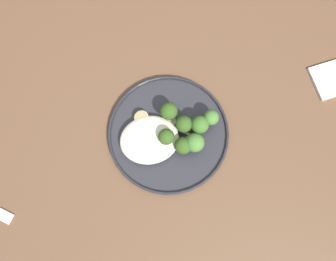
{
  "coord_description": "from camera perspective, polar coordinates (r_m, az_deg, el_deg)",
  "views": [
    {
      "loc": [
        0.07,
        0.16,
        1.5
      ],
      "look_at": [
        0.04,
        -0.0,
        0.76
      ],
      "focal_mm": 34.14,
      "sensor_mm": 36.0,
      "label": 1
    }
  ],
  "objects": [
    {
      "name": "seared_scallop_center_golden",
      "position": [
        0.76,
        0.34,
        1.61
      ],
      "size": [
        0.03,
        0.03,
        0.01
      ],
      "color": "beige",
      "rests_on": "dinner_plate"
    },
    {
      "name": "broccoli_floret_beside_noodles",
      "position": [
        0.73,
        4.81,
        -2.19
      ],
      "size": [
        0.04,
        0.04,
        0.06
      ],
      "color": "#7A994C",
      "rests_on": "dinner_plate"
    },
    {
      "name": "broccoli_floret_near_rim",
      "position": [
        0.73,
        5.73,
        0.86
      ],
      "size": [
        0.04,
        0.04,
        0.06
      ],
      "color": "#89A356",
      "rests_on": "dinner_plate"
    },
    {
      "name": "broccoli_floret_center_pile",
      "position": [
        0.74,
        0.15,
        3.47
      ],
      "size": [
        0.04,
        0.04,
        0.06
      ],
      "color": "#7A994C",
      "rests_on": "dinner_plate"
    },
    {
      "name": "ground",
      "position": [
        1.51,
        1.65,
        -6.17
      ],
      "size": [
        6.0,
        6.0,
        0.0
      ],
      "primitive_type": "plane",
      "color": "#2D2B28"
    },
    {
      "name": "wooden_dining_table",
      "position": [
        0.85,
        2.89,
        -1.31
      ],
      "size": [
        1.4,
        1.0,
        0.74
      ],
      "color": "brown",
      "rests_on": "ground"
    },
    {
      "name": "seared_scallop_large_seared",
      "position": [
        0.75,
        -4.48,
        -1.69
      ],
      "size": [
        0.03,
        0.03,
        0.01
      ],
      "color": "beige",
      "rests_on": "dinner_plate"
    },
    {
      "name": "onion_sliver_short_strip",
      "position": [
        0.76,
        2.38,
        -1.8
      ],
      "size": [
        0.04,
        0.02,
        0.0
      ],
      "primitive_type": "cube",
      "rotation": [
        0.0,
        0.0,
        3.47
      ],
      "color": "silver",
      "rests_on": "dinner_plate"
    },
    {
      "name": "seared_scallop_left_edge",
      "position": [
        0.76,
        -3.52,
        0.13
      ],
      "size": [
        0.02,
        0.02,
        0.01
      ],
      "color": "#E5C689",
      "rests_on": "dinner_plate"
    },
    {
      "name": "broccoli_floret_split_head",
      "position": [
        0.73,
        2.85,
        1.15
      ],
      "size": [
        0.04,
        0.04,
        0.06
      ],
      "color": "#7A994C",
      "rests_on": "dinner_plate"
    },
    {
      "name": "noodle_bed",
      "position": [
        0.75,
        -3.32,
        -1.65
      ],
      "size": [
        0.14,
        0.12,
        0.03
      ],
      "color": "beige",
      "rests_on": "dinner_plate"
    },
    {
      "name": "onion_sliver_curled_piece",
      "position": [
        0.76,
        2.43,
        -0.36
      ],
      "size": [
        0.04,
        0.03,
        0.0
      ],
      "primitive_type": "cube",
      "rotation": [
        0.0,
        0.0,
        2.56
      ],
      "color": "silver",
      "rests_on": "dinner_plate"
    },
    {
      "name": "seared_scallop_tilted_round",
      "position": [
        0.75,
        -1.96,
        -0.27
      ],
      "size": [
        0.02,
        0.02,
        0.01
      ],
      "color": "beige",
      "rests_on": "dinner_plate"
    },
    {
      "name": "seared_scallop_front_small",
      "position": [
        0.75,
        -2.69,
        -3.11
      ],
      "size": [
        0.03,
        0.03,
        0.01
      ],
      "color": "#E5C689",
      "rests_on": "dinner_plate"
    },
    {
      "name": "seared_scallop_on_noodles",
      "position": [
        0.75,
        -0.25,
        0.26
      ],
      "size": [
        0.03,
        0.03,
        0.01
      ],
      "color": "beige",
      "rests_on": "dinner_plate"
    },
    {
      "name": "broccoli_floret_rear_charred",
      "position": [
        0.72,
        -0.3,
        -1.15
      ],
      "size": [
        0.04,
        0.04,
        0.06
      ],
      "color": "#89A356",
      "rests_on": "dinner_plate"
    },
    {
      "name": "dinner_plate",
      "position": [
        0.77,
        -0.0,
        -0.19
      ],
      "size": [
        0.29,
        0.29,
        0.02
      ],
      "color": "#232328",
      "rests_on": "wooden_dining_table"
    },
    {
      "name": "broccoli_floret_left_leaning",
      "position": [
        0.73,
        2.72,
        -2.75
      ],
      "size": [
        0.04,
        0.04,
        0.05
      ],
      "color": "#7A994C",
      "rests_on": "dinner_plate"
    },
    {
      "name": "seared_scallop_right_edge",
      "position": [
        0.76,
        -4.74,
        2.25
      ],
      "size": [
        0.03,
        0.03,
        0.02
      ],
      "color": "#E5C689",
      "rests_on": "dinner_plate"
    },
    {
      "name": "broccoli_floret_small_sprig",
      "position": [
        0.74,
        7.7,
        2.28
      ],
      "size": [
        0.04,
        0.04,
        0.06
      ],
      "color": "#89A356",
      "rests_on": "dinner_plate"
    }
  ]
}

